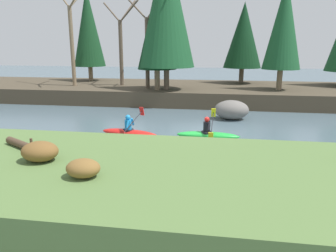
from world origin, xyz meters
TOP-DOWN VIEW (x-y plane):
  - ground_plane at (0.00, 0.00)m, footprint 90.00×90.00m
  - riverbank_near at (0.00, -6.01)m, footprint 44.00×6.17m
  - riverbank_far at (0.00, 10.29)m, footprint 44.00×8.10m
  - conifer_tree_far_left at (-9.18, 12.29)m, footprint 2.57×2.57m
  - conifer_tree_left at (-2.61, 7.58)m, footprint 2.58×2.58m
  - conifer_tree_mid_left at (-2.01, 7.77)m, footprint 3.72×3.72m
  - conifer_tree_centre at (3.22, 12.35)m, footprint 2.90×2.90m
  - conifer_tree_mid_right at (5.51, 8.79)m, footprint 2.47×2.47m
  - bare_tree_upstream at (-9.08, 8.95)m, footprint 4.12×4.07m
  - bare_tree_mid_upstream at (-5.68, 9.75)m, footprint 3.45×3.40m
  - bare_tree_mid_downstream at (-3.37, 8.21)m, footprint 3.48×3.44m
  - shrub_clump_nearest at (-3.41, -6.07)m, footprint 1.04×0.87m
  - shrub_clump_second at (-1.75, -6.98)m, footprint 0.85×0.71m
  - kayaker_lead at (1.21, -0.36)m, footprint 2.78×2.07m
  - kayaker_middle at (-2.35, -0.50)m, footprint 2.79×2.06m
  - boulder_midstream at (2.23, 3.82)m, footprint 1.86×1.46m
  - driftwood_log at (-4.22, -5.32)m, footprint 2.28×1.49m

SIDE VIEW (x-z plane):
  - ground_plane at x=0.00m, z-range 0.00..0.00m
  - kayaker_lead at x=1.21m, z-range -0.40..0.80m
  - kayaker_middle at x=-2.35m, z-range -0.38..0.82m
  - riverbank_near at x=0.00m, z-range 0.00..0.83m
  - riverbank_far at x=0.00m, z-range 0.00..1.03m
  - boulder_midstream at x=2.23m, z-range 0.00..1.05m
  - driftwood_log at x=-4.22m, z-range 0.73..1.17m
  - shrub_clump_second at x=-1.75m, z-range 0.83..1.29m
  - shrub_clump_nearest at x=-3.41m, z-range 0.83..1.39m
  - bare_tree_mid_upstream at x=-5.68m, z-range 0.85..7.09m
  - bare_tree_mid_downstream at x=-3.37m, z-range 0.85..7.15m
  - bare_tree_upstream at x=-9.08m, z-range 0.81..8.33m
  - conifer_tree_centre at x=3.22m, z-range 1.62..7.72m
  - conifer_tree_left at x=-2.61m, z-range 1.70..8.35m
  - conifer_tree_mid_right at x=5.51m, z-range 1.70..8.83m
  - conifer_tree_far_left at x=-9.18m, z-range 1.62..9.06m
  - conifer_tree_mid_left at x=-2.01m, z-range 1.78..11.30m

